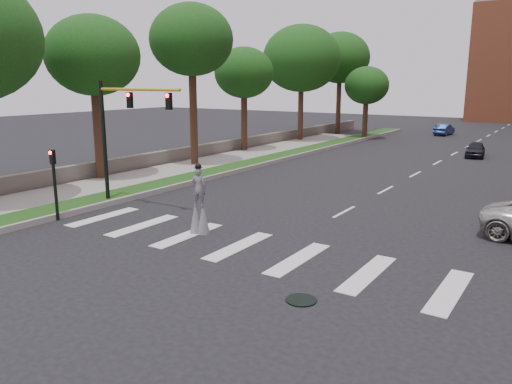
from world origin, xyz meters
The scene contains 17 objects.
ground_plane centered at (0.00, 0.00, 0.00)m, with size 160.00×160.00×0.00m, color black.
grass_median centered at (-11.50, 20.00, 0.12)m, with size 2.00×60.00×0.25m, color #183F12.
median_curb centered at (-10.45, 20.00, 0.14)m, with size 0.20×60.00×0.28m, color gray.
sidewalk_left centered at (-14.50, 10.00, 0.09)m, with size 4.00×60.00×0.18m, color gray.
stone_wall centered at (-17.00, 22.00, 0.55)m, with size 0.50×56.00×1.10m, color #5C574F.
manhole centered at (3.00, -2.00, 0.02)m, with size 0.90×0.90×0.04m, color black.
traffic_signal centered at (-9.78, 3.00, 4.15)m, with size 5.30×0.23×6.20m.
secondary_signal centered at (-10.30, -0.50, 1.95)m, with size 0.25×0.21×3.23m.
stilt_performer centered at (-3.61, 1.48, 1.13)m, with size 0.82×0.63×2.94m.
car_near centered at (1.84, 30.93, 0.62)m, with size 1.47×3.66×1.25m, color black.
car_mid centered at (-4.55, 47.77, 0.65)m, with size 1.38×3.96×1.31m, color navy.
tree_1 centered at (-16.24, 6.92, 7.66)m, with size 5.70×5.70×10.14m.
tree_2 centered at (-14.86, 14.53, 9.01)m, with size 5.98×5.98×11.62m.
tree_3 centered at (-16.09, 22.87, 6.88)m, with size 5.18×5.18×9.14m.
tree_4 centered at (-15.84, 32.96, 8.48)m, with size 8.00×8.00×11.90m.
tree_5 centered at (-15.91, 42.74, 8.91)m, with size 7.03×7.03×11.94m.
tree_6 centered at (-10.89, 38.64, 5.73)m, with size 4.75×4.75×7.81m.
Camera 1 is at (9.21, -13.84, 6.14)m, focal length 35.00 mm.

